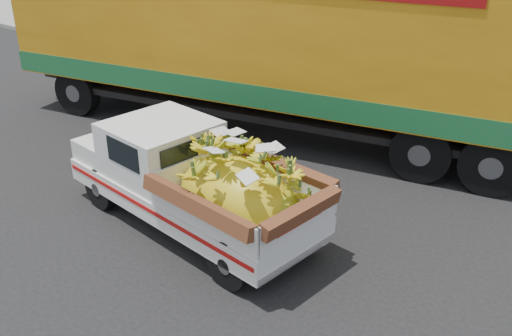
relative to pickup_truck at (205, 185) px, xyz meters
The scene contains 5 objects.
ground 1.97m from the pickup_truck, behind, with size 100.00×100.00×0.00m, color black.
curb 6.72m from the pickup_truck, 105.49° to the left, with size 60.00×0.25×0.15m, color gray.
sidewalk 8.75m from the pickup_truck, 101.80° to the left, with size 60.00×4.00×0.14m, color gray.
pickup_truck is the anchor object (origin of this frame).
semi_trailer 4.55m from the pickup_truck, 113.85° to the left, with size 12.09×4.88×3.80m.
Camera 1 is at (7.03, -5.54, 4.72)m, focal length 40.00 mm.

